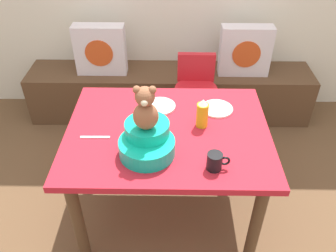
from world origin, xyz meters
TOP-DOWN VIEW (x-y plane):
  - ground_plane at (0.00, 0.00)m, footprint 8.00×8.00m
  - window_bench at (0.00, 1.21)m, footprint 2.60×0.44m
  - pillow_floral_left at (-0.61, 1.19)m, footprint 0.44×0.15m
  - pillow_floral_right at (0.65, 1.19)m, footprint 0.44×0.15m
  - book_stack at (0.23, 1.21)m, footprint 0.20×0.14m
  - dining_table at (0.00, 0.00)m, footprint 1.19×0.93m
  - highchair at (0.21, 0.78)m, footprint 0.34×0.45m
  - infant_seat_teal at (-0.11, -0.19)m, footprint 0.30×0.33m
  - teddy_bear at (-0.11, -0.19)m, footprint 0.13×0.12m
  - ketchup_bottle at (0.20, 0.04)m, footprint 0.07×0.07m
  - coffee_mug at (0.24, -0.32)m, footprint 0.12×0.08m
  - dinner_plate_near at (0.31, 0.21)m, footprint 0.20×0.20m
  - dinner_plate_far at (-0.05, 0.23)m, footprint 0.20×0.20m
  - table_fork at (-0.41, -0.08)m, footprint 0.17×0.02m

SIDE VIEW (x-z plane):
  - ground_plane at x=0.00m, z-range 0.00..0.00m
  - window_bench at x=0.00m, z-range 0.00..0.46m
  - book_stack at x=0.23m, z-range 0.46..0.52m
  - highchair at x=0.21m, z-range 0.13..0.92m
  - dining_table at x=0.00m, z-range 0.26..1.00m
  - pillow_floral_left at x=-0.61m, z-range 0.46..0.90m
  - pillow_floral_right at x=0.65m, z-range 0.46..0.90m
  - table_fork at x=-0.41m, z-range 0.74..0.75m
  - dinner_plate_near at x=0.31m, z-range 0.74..0.75m
  - dinner_plate_far at x=-0.05m, z-range 0.74..0.75m
  - coffee_mug at x=0.24m, z-range 0.74..0.84m
  - infant_seat_teal at x=-0.11m, z-range 0.73..0.89m
  - ketchup_bottle at x=0.20m, z-range 0.73..0.92m
  - teddy_bear at x=-0.11m, z-range 0.89..1.14m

